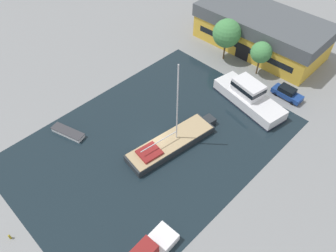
{
  "coord_description": "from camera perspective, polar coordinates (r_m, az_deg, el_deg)",
  "views": [
    {
      "loc": [
        20.47,
        -17.92,
        31.67
      ],
      "look_at": [
        0.0,
        2.6,
        1.0
      ],
      "focal_mm": 35.0,
      "sensor_mm": 36.0,
      "label": 1
    }
  ],
  "objects": [
    {
      "name": "water_canal",
      "position": [
        41.76,
        -2.53,
        -2.78
      ],
      "size": [
        24.45,
        34.69,
        0.01
      ],
      "primitive_type": "cube",
      "color": "black",
      "rests_on": "ground"
    },
    {
      "name": "ground_plane",
      "position": [
        41.76,
        -2.52,
        -2.78
      ],
      "size": [
        440.0,
        440.0,
        0.0
      ],
      "primitive_type": "plane",
      "color": "gray"
    },
    {
      "name": "small_dinghy",
      "position": [
        44.34,
        -17.02,
        -1.07
      ],
      "size": [
        4.84,
        2.63,
        0.59
      ],
      "rotation": [
        0.0,
        0.0,
        5.01
      ],
      "color": "white",
      "rests_on": "water_canal"
    },
    {
      "name": "sailboat_moored",
      "position": [
        40.91,
        0.62,
        -2.87
      ],
      "size": [
        4.76,
        13.27,
        12.06
      ],
      "rotation": [
        0.0,
        0.0,
        -0.13
      ],
      "color": "#23282D",
      "rests_on": "water_canal"
    },
    {
      "name": "parked_car",
      "position": [
        50.21,
        20.05,
        5.45
      ],
      "size": [
        4.44,
        1.8,
        1.67
      ],
      "rotation": [
        0.0,
        0.0,
        4.7
      ],
      "color": "navy",
      "rests_on": "ground"
    },
    {
      "name": "motor_cruiser",
      "position": [
        47.32,
        13.86,
        5.02
      ],
      "size": [
        11.47,
        5.61,
        3.48
      ],
      "rotation": [
        0.0,
        0.0,
        1.4
      ],
      "color": "silver",
      "rests_on": "water_canal"
    },
    {
      "name": "quay_tree_near_building",
      "position": [
        51.66,
        15.92,
        12.23
      ],
      "size": [
        3.2,
        3.2,
        5.52
      ],
      "color": "brown",
      "rests_on": "ground"
    },
    {
      "name": "warehouse_building",
      "position": [
        58.72,
        15.9,
        15.65
      ],
      "size": [
        21.74,
        10.73,
        5.98
      ],
      "rotation": [
        0.0,
        0.0,
        0.02
      ],
      "color": "gold",
      "rests_on": "ground"
    },
    {
      "name": "mooring_bollard",
      "position": [
        37.94,
        -25.87,
        -16.95
      ],
      "size": [
        0.23,
        0.23,
        0.65
      ],
      "color": "olive",
      "rests_on": "ground"
    },
    {
      "name": "quay_tree_by_water",
      "position": [
        53.52,
        10.21,
        15.6
      ],
      "size": [
        4.43,
        4.43,
        6.91
      ],
      "color": "brown",
      "rests_on": "ground"
    }
  ]
}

